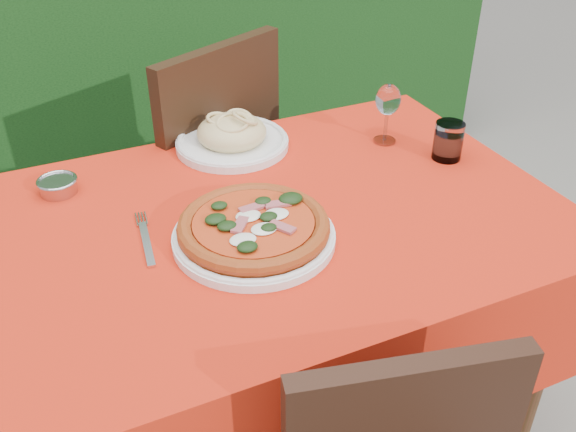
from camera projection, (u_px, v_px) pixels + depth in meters
name	position (u px, v px, depth m)	size (l,w,h in m)	color
dining_table	(271.00, 270.00, 1.46)	(1.26, 0.86, 0.75)	#452516
chair_far	(200.00, 171.00, 1.94)	(0.58, 0.58, 0.96)	black
pizza_plate	(254.00, 229.00, 1.28)	(0.38, 0.38, 0.06)	white
pasta_plate	(232.00, 137.00, 1.62)	(0.29, 0.29, 0.08)	white
water_glass	(448.00, 143.00, 1.57)	(0.07, 0.07, 0.09)	silver
wine_glass	(388.00, 102.00, 1.60)	(0.06, 0.06, 0.16)	white
fork	(147.00, 244.00, 1.28)	(0.03, 0.21, 0.01)	silver
steel_ramekin	(58.00, 187.00, 1.44)	(0.08, 0.08, 0.03)	#AEADB4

